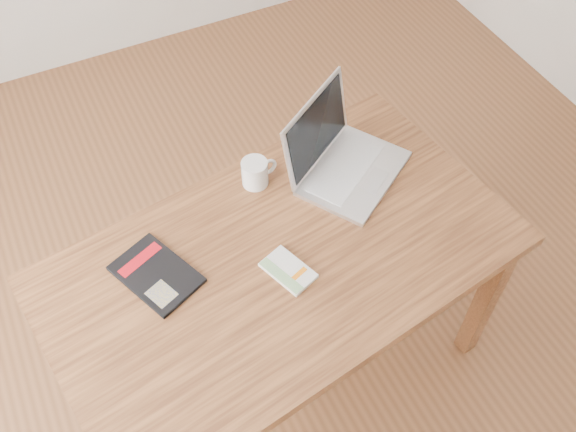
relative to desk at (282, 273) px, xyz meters
name	(u,v)px	position (x,y,z in m)	size (l,w,h in m)	color
room	(242,55)	(-0.01, 0.20, 0.69)	(4.04, 4.04, 2.70)	brown
desk	(282,273)	(0.00, 0.00, 0.00)	(1.52, 1.01, 0.75)	brown
white_guidebook	(288,270)	(-0.01, -0.06, 0.10)	(0.14, 0.18, 0.01)	beige
black_guidebook	(156,274)	(-0.36, 0.10, 0.10)	(0.25, 0.30, 0.01)	black
laptop	(341,158)	(0.33, 0.23, 0.14)	(0.47, 0.45, 0.25)	silver
coffee_mug	(256,172)	(0.05, 0.30, 0.14)	(0.12, 0.09, 0.09)	white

